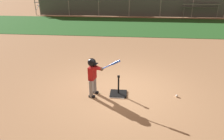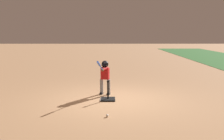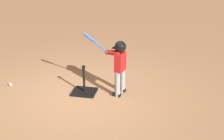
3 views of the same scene
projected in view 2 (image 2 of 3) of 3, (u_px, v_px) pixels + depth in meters
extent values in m
plane|color=#AD7F56|center=(114.00, 100.00, 8.34)|extent=(90.00, 90.00, 0.00)
cube|color=white|center=(107.00, 99.00, 8.43)|extent=(0.45, 0.45, 0.02)
cube|color=black|center=(108.00, 99.00, 8.41)|extent=(0.50, 0.45, 0.04)
cylinder|color=black|center=(108.00, 90.00, 8.37)|extent=(0.05, 0.05, 0.54)
cylinder|color=black|center=(108.00, 81.00, 8.33)|extent=(0.08, 0.08, 0.05)
cylinder|color=gray|center=(109.00, 87.00, 9.10)|extent=(0.14, 0.14, 0.54)
cube|color=black|center=(108.00, 94.00, 9.11)|extent=(0.20, 0.13, 0.06)
cylinder|color=gray|center=(102.00, 87.00, 9.16)|extent=(0.14, 0.14, 0.54)
cube|color=black|center=(101.00, 93.00, 9.17)|extent=(0.20, 0.13, 0.06)
cube|color=red|center=(105.00, 74.00, 9.06)|extent=(0.22, 0.31, 0.40)
sphere|color=brown|center=(105.00, 64.00, 9.02)|extent=(0.20, 0.20, 0.20)
sphere|color=black|center=(105.00, 64.00, 9.02)|extent=(0.24, 0.24, 0.24)
cube|color=black|center=(104.00, 65.00, 8.92)|extent=(0.16, 0.20, 0.01)
cylinder|color=red|center=(105.00, 69.00, 8.88)|extent=(0.32, 0.24, 0.12)
cylinder|color=red|center=(103.00, 69.00, 8.90)|extent=(0.32, 0.09, 0.12)
sphere|color=brown|center=(103.00, 70.00, 8.75)|extent=(0.10, 0.10, 0.10)
cylinder|color=blue|center=(100.00, 66.00, 8.48)|extent=(0.53, 0.17, 0.35)
cylinder|color=blue|center=(99.00, 64.00, 8.31)|extent=(0.26, 0.12, 0.19)
cylinder|color=black|center=(103.00, 70.00, 8.77)|extent=(0.05, 0.06, 0.05)
sphere|color=white|center=(107.00, 116.00, 6.68)|extent=(0.07, 0.07, 0.07)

